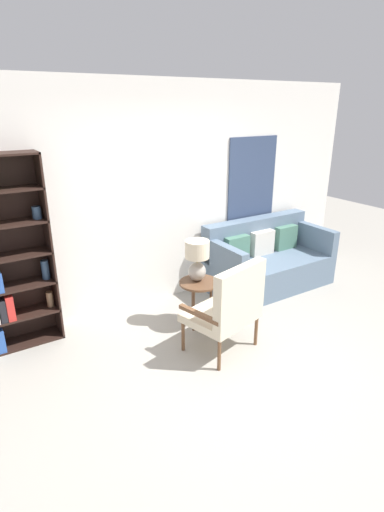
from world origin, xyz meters
The scene contains 6 objects.
ground_plane centered at (0.00, 0.00, 0.00)m, with size 14.00×14.00×0.00m, color #9E998E.
wall_back centered at (0.03, 2.03, 1.35)m, with size 6.40×0.08×2.70m.
armchair centered at (0.13, 0.53, 0.55)m, with size 0.80×0.72×0.99m.
couch centered at (1.58, 1.59, 0.34)m, with size 1.73×0.86×0.92m.
side_table centered at (0.16, 1.15, 0.48)m, with size 0.45×0.45×0.55m.
table_lamp centered at (0.16, 1.20, 0.83)m, with size 0.27×0.27×0.47m.
Camera 1 is at (-2.07, -2.25, 2.42)m, focal length 28.00 mm.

